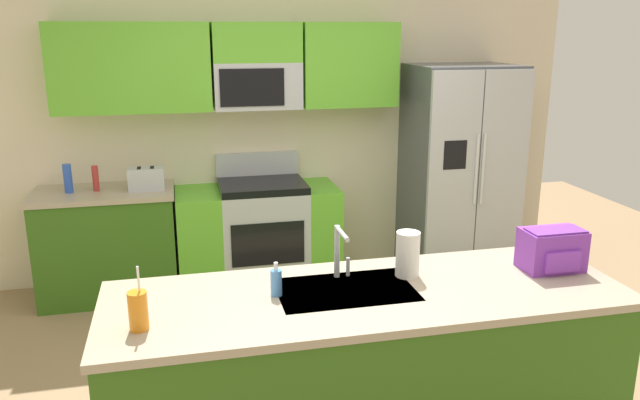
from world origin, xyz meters
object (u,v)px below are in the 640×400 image
toaster (146,179)px  drink_cup_orange (138,311)px  pepper_mill (96,178)px  paper_towel_roll (408,254)px  soap_dispenser (276,282)px  backpack (552,249)px  range_oven (259,234)px  bottle_blue (68,179)px  refrigerator (459,170)px  sink_faucet (339,248)px

toaster → drink_cup_orange: 2.49m
pepper_mill → paper_towel_roll: bearing=-51.4°
drink_cup_orange → paper_towel_roll: bearing=13.1°
toaster → soap_dispenser: 2.37m
soap_dispenser → backpack: backpack is taller
range_oven → bottle_blue: 1.60m
refrigerator → drink_cup_orange: refrigerator is taller
toaster → paper_towel_roll: size_ratio=1.17×
bottle_blue → backpack: 3.61m
paper_towel_roll → range_oven: bearing=102.5°
refrigerator → soap_dispenser: 3.02m
bottle_blue → sink_faucet: size_ratio=0.81×
range_oven → refrigerator: refrigerator is taller
pepper_mill → drink_cup_orange: size_ratio=0.69×
backpack → sink_faucet: bearing=173.4°
pepper_mill → sink_faucet: sink_faucet is taller
soap_dispenser → drink_cup_orange: bearing=-160.9°
refrigerator → backpack: (-0.52, -2.25, 0.09)m
pepper_mill → backpack: size_ratio=0.63×
pepper_mill → backpack: bearing=-42.1°
refrigerator → bottle_blue: size_ratio=8.14×
backpack → toaster: bearing=133.8°
bottle_blue → paper_towel_roll: bearing=-48.2°
drink_cup_orange → toaster: bearing=91.1°
range_oven → drink_cup_orange: 2.73m
drink_cup_orange → pepper_mill: bearing=99.8°
drink_cup_orange → backpack: 2.14m
refrigerator → paper_towel_roll: bearing=-121.2°
range_oven → pepper_mill: 1.40m
pepper_mill → paper_towel_roll: 2.85m
sink_faucet → backpack: sink_faucet is taller
refrigerator → pepper_mill: size_ratio=9.12×
sink_faucet → soap_dispenser: bearing=-159.2°
range_oven → pepper_mill: bearing=-179.9°
sink_faucet → soap_dispenser: (-0.35, -0.13, -0.10)m
toaster → sink_faucet: 2.37m
drink_cup_orange → soap_dispenser: bearing=19.1°
range_oven → drink_cup_orange: bearing=-108.4°
toaster → refrigerator: bearing=-0.4°
pepper_mill → backpack: (2.56, -2.32, 0.02)m
range_oven → toaster: 1.05m
sink_faucet → drink_cup_orange: size_ratio=0.96×
sink_faucet → paper_towel_roll: sink_faucet is taller
sink_faucet → backpack: 1.15m
refrigerator → bottle_blue: 3.30m
drink_cup_orange → refrigerator: bearing=43.0°
range_oven → paper_towel_roll: (0.49, -2.23, 0.58)m
paper_towel_roll → soap_dispenser: bearing=-172.6°
bottle_blue → sink_faucet: bearing=-53.2°
pepper_mill → drink_cup_orange: drink_cup_orange is taller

